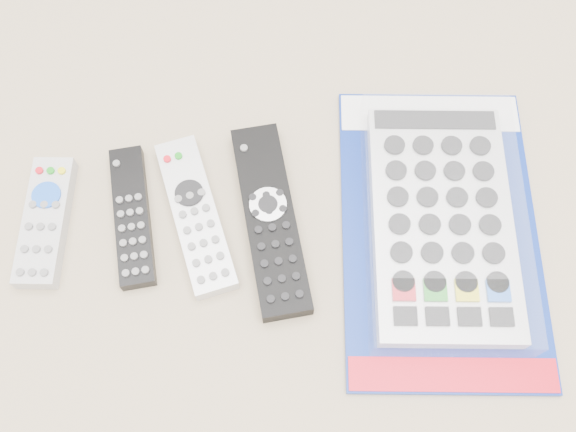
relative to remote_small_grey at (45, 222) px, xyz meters
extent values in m
plane|color=tan|center=(0.24, -0.02, -0.01)|extent=(5.00, 5.00, 0.00)
cube|color=#AEAEB0|center=(0.00, 0.00, 0.00)|extent=(0.07, 0.16, 0.02)
cylinder|color=blue|center=(0.01, 0.03, 0.01)|extent=(0.04, 0.04, 0.00)
cube|color=black|center=(0.10, -0.01, 0.00)|extent=(0.04, 0.17, 0.02)
cube|color=silver|center=(0.17, -0.02, 0.00)|extent=(0.08, 0.20, 0.02)
cylinder|color=black|center=(0.17, 0.00, 0.01)|extent=(0.04, 0.04, 0.00)
cube|color=black|center=(0.26, -0.04, 0.00)|extent=(0.06, 0.24, 0.02)
cylinder|color=#BCBCC0|center=(0.26, -0.03, 0.01)|extent=(0.04, 0.04, 0.00)
cube|color=navy|center=(0.45, -0.08, -0.01)|extent=(0.29, 0.40, 0.01)
cube|color=white|center=(0.47, 0.07, 0.00)|extent=(0.22, 0.09, 0.00)
cube|color=red|center=(0.42, -0.25, 0.00)|extent=(0.22, 0.07, 0.00)
cube|color=silver|center=(0.45, -0.08, 0.01)|extent=(0.20, 0.31, 0.02)
cube|color=white|center=(0.45, -0.08, 0.02)|extent=(0.23, 0.33, 0.04)
camera|label=1|loc=(0.23, -0.33, 0.68)|focal=40.00mm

